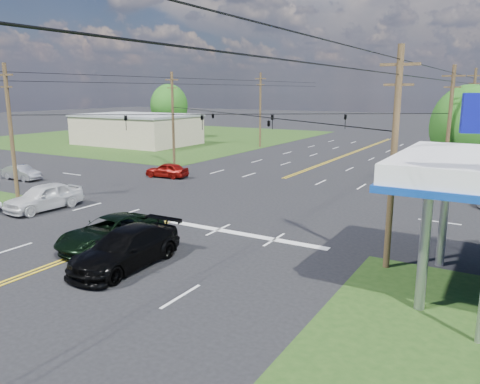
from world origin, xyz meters
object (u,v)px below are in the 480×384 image
Objects in this scene: pole_ne at (449,128)px; pickup_dkgreen at (110,232)px; pole_nw at (173,118)px; pole_left_far at (260,109)px; suv_black at (126,248)px; sedan_silver at (21,173)px; tree_far_l at (169,106)px; retail_nw at (137,130)px; pole_right_far at (471,114)px; pole_se at (394,157)px; tree_right_a at (467,127)px; pickup_white at (44,197)px; pole_sw at (11,131)px.

pickup_dkgreen is at bearing -119.40° from pole_ne.
pole_left_far is at bearing 90.00° from pole_nw.
suv_black is 1.49× the size of sedan_silver.
tree_far_l is (-19.00, 4.00, 0.03)m from pole_left_far.
retail_nw is 2.85× the size of pickup_dkgreen.
pole_right_far is 44.07m from suv_black.
pole_se is 45.22m from pole_left_far.
tree_far_l is at bearing 156.50° from tree_right_a.
pickup_white is at bearing -139.04° from pole_ne.
pickup_white is (-9.31, 3.26, 0.09)m from pickup_dkgreen.
pickup_white reaches higher than pickup_dkgreen.
pole_right_far reaches higher than sedan_silver.
pickup_white is (4.19, -0.93, -4.04)m from pole_sw.
pole_ne is at bearing 0.00° from pole_nw.
pickup_white is at bearing 164.73° from pickup_dkgreen.
pole_ne is at bearing -16.82° from retail_nw.
pole_se is 18.00m from pole_ne.
tree_far_l is at bearing 101.31° from retail_nw.
pickup_white reaches higher than sedan_silver.
pole_se and pole_ne have the same top height.
retail_nw is 1.96× the size of tree_right_a.
tree_right_a reaches higher than sedan_silver.
pole_left_far is 1.95× the size of pickup_white.
pickup_white is at bearing -61.05° from tree_far_l.
pole_se reaches higher than suv_black.
pole_right_far is at bearing -5.08° from tree_far_l.
pole_left_far is 19.42m from tree_far_l.
pickup_dkgreen is at bearing -118.19° from tree_right_a.
pole_nw is 1.64× the size of suv_black.
sedan_silver is (-6.51, 4.91, -4.27)m from pole_sw.
sedan_silver is (-32.51, 4.91, -4.27)m from pole_se.
pole_left_far is at bearing 108.99° from suv_black.
pole_ne is (0.00, 18.00, 0.00)m from pole_se.
retail_nw reaches higher than pickup_white.
pole_ne is at bearing 43.83° from pickup_white.
retail_nw is 21.60m from pole_nw.
pole_se is at bearing -54.90° from pole_left_far.
tree_far_l is (-46.00, 20.00, 0.33)m from tree_right_a.
pole_nw is 29.83m from tree_far_l.
pole_ne is 1.69× the size of pickup_dkgreen.
pole_sw reaches higher than tree_right_a.
pickup_dkgreen is at bearing -106.88° from pole_right_far.
pole_nw is at bearing 125.33° from pickup_dkgreen.
pole_right_far is 45.18m from tree_far_l.
tree_far_l is (-19.00, 41.00, 0.28)m from pole_sw.
pickup_dkgreen is at bearing -17.23° from pole_sw.
pole_se is 1.64× the size of suv_black.
retail_nw is at bearing 134.93° from pickup_dkgreen.
retail_nw is at bearing 118.74° from pole_sw.
pole_nw is 26.30m from pickup_dkgreen.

